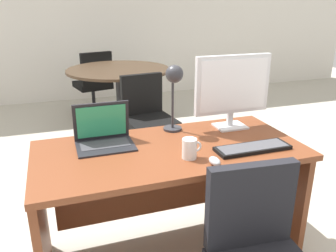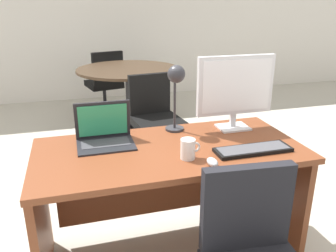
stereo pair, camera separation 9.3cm
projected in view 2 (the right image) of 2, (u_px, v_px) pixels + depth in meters
name	position (u px, v px, depth m)	size (l,w,h in m)	color
ground	(130.00, 157.00, 3.58)	(12.00, 12.00, 0.00)	#B7B2A3
back_wall	(98.00, 10.00, 5.41)	(10.00, 0.10, 2.80)	silver
desk	(167.00, 179.00, 2.09)	(1.53, 0.73, 0.74)	brown
monitor	(236.00, 88.00, 2.18)	(0.51, 0.16, 0.48)	silver
laptop	(104.00, 130.00, 2.03)	(0.33, 0.25, 0.24)	black
keyboard	(253.00, 150.00, 1.92)	(0.44, 0.14, 0.02)	black
mouse	(212.00, 162.00, 1.75)	(0.05, 0.09, 0.04)	#B7BABF
desk_lamp	(176.00, 83.00, 2.12)	(0.12, 0.14, 0.43)	#2D2D33
coffee_mug	(188.00, 149.00, 1.82)	(0.11, 0.08, 0.11)	white
meeting_table	(129.00, 84.00, 4.18)	(1.23, 1.23, 0.78)	black
meeting_chair_near	(156.00, 126.00, 3.49)	(0.56, 0.56, 0.84)	black
meeting_chair_far	(105.00, 88.00, 4.99)	(0.56, 0.57, 0.88)	black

